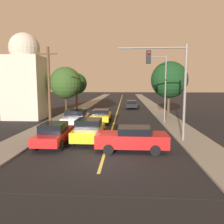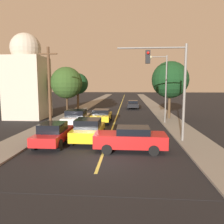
{
  "view_description": "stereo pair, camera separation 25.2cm",
  "coord_description": "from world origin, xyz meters",
  "px_view_note": "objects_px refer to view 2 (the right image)",
  "views": [
    {
      "loc": [
        1.23,
        -11.56,
        4.13
      ],
      "look_at": [
        0.0,
        8.12,
        1.6
      ],
      "focal_mm": 35.0,
      "sensor_mm": 36.0,
      "label": 1
    },
    {
      "loc": [
        1.48,
        -11.54,
        4.13
      ],
      "look_at": [
        0.0,
        8.12,
        1.6
      ],
      "focal_mm": 35.0,
      "sensor_mm": 36.0,
      "label": 2
    }
  ],
  "objects_px": {
    "traffic_signal_mast": "(170,77)",
    "tree_left_far": "(78,84)",
    "car_far_oncoming": "(133,104)",
    "utility_pole_left": "(49,87)",
    "domed_building_left": "(27,79)",
    "car_outer_lane_second": "(77,118)",
    "car_near_lane_second": "(102,116)",
    "car_outer_lane_front": "(54,133)",
    "tree_left_near": "(67,83)",
    "car_near_lane_front": "(88,130)",
    "car_crossing_right": "(131,138)",
    "streetlamp_right": "(162,80)",
    "tree_right_near": "(170,80)"
  },
  "relations": [
    {
      "from": "car_outer_lane_second",
      "to": "domed_building_left",
      "type": "relative_size",
      "value": 0.45
    },
    {
      "from": "car_outer_lane_front",
      "to": "car_crossing_right",
      "type": "relative_size",
      "value": 0.99
    },
    {
      "from": "streetlamp_right",
      "to": "utility_pole_left",
      "type": "relative_size",
      "value": 0.95
    },
    {
      "from": "utility_pole_left",
      "to": "tree_right_near",
      "type": "distance_m",
      "value": 13.67
    },
    {
      "from": "tree_left_near",
      "to": "car_far_oncoming",
      "type": "bearing_deg",
      "value": 49.68
    },
    {
      "from": "car_outer_lane_front",
      "to": "tree_left_near",
      "type": "distance_m",
      "value": 13.37
    },
    {
      "from": "car_outer_lane_second",
      "to": "domed_building_left",
      "type": "distance_m",
      "value": 9.4
    },
    {
      "from": "car_outer_lane_second",
      "to": "utility_pole_left",
      "type": "height_order",
      "value": "utility_pole_left"
    },
    {
      "from": "tree_left_far",
      "to": "car_crossing_right",
      "type": "bearing_deg",
      "value": -68.74
    },
    {
      "from": "car_outer_lane_front",
      "to": "domed_building_left",
      "type": "height_order",
      "value": "domed_building_left"
    },
    {
      "from": "tree_left_far",
      "to": "traffic_signal_mast",
      "type": "bearing_deg",
      "value": -59.74
    },
    {
      "from": "streetlamp_right",
      "to": "car_outer_lane_second",
      "type": "bearing_deg",
      "value": -166.15
    },
    {
      "from": "tree_left_near",
      "to": "tree_left_far",
      "type": "relative_size",
      "value": 1.07
    },
    {
      "from": "car_near_lane_second",
      "to": "traffic_signal_mast",
      "type": "xyz_separation_m",
      "value": [
        5.74,
        -7.59,
        3.9
      ]
    },
    {
      "from": "car_near_lane_second",
      "to": "utility_pole_left",
      "type": "xyz_separation_m",
      "value": [
        -4.19,
        -4.06,
        3.15
      ]
    },
    {
      "from": "car_crossing_right",
      "to": "traffic_signal_mast",
      "type": "bearing_deg",
      "value": -48.72
    },
    {
      "from": "car_near_lane_second",
      "to": "utility_pole_left",
      "type": "height_order",
      "value": "utility_pole_left"
    },
    {
      "from": "traffic_signal_mast",
      "to": "car_far_oncoming",
      "type": "bearing_deg",
      "value": 95.66
    },
    {
      "from": "traffic_signal_mast",
      "to": "tree_left_far",
      "type": "height_order",
      "value": "traffic_signal_mast"
    },
    {
      "from": "car_near_lane_second",
      "to": "tree_left_far",
      "type": "xyz_separation_m",
      "value": [
        -5.16,
        11.09,
        3.43
      ]
    },
    {
      "from": "car_far_oncoming",
      "to": "tree_left_far",
      "type": "xyz_separation_m",
      "value": [
        -8.8,
        -2.54,
        3.44
      ]
    },
    {
      "from": "tree_left_far",
      "to": "domed_building_left",
      "type": "height_order",
      "value": "domed_building_left"
    },
    {
      "from": "car_far_oncoming",
      "to": "car_crossing_right",
      "type": "height_order",
      "value": "car_crossing_right"
    },
    {
      "from": "tree_right_near",
      "to": "tree_left_near",
      "type": "bearing_deg",
      "value": 175.65
    },
    {
      "from": "car_near_lane_second",
      "to": "car_crossing_right",
      "type": "height_order",
      "value": "car_crossing_right"
    },
    {
      "from": "car_outer_lane_front",
      "to": "car_outer_lane_second",
      "type": "distance_m",
      "value": 6.63
    },
    {
      "from": "car_far_oncoming",
      "to": "utility_pole_left",
      "type": "height_order",
      "value": "utility_pole_left"
    },
    {
      "from": "car_near_lane_second",
      "to": "car_crossing_right",
      "type": "distance_m",
      "value": 10.42
    },
    {
      "from": "car_near_lane_front",
      "to": "car_near_lane_second",
      "type": "bearing_deg",
      "value": 90.0
    },
    {
      "from": "tree_right_near",
      "to": "domed_building_left",
      "type": "height_order",
      "value": "domed_building_left"
    },
    {
      "from": "car_near_lane_front",
      "to": "car_far_oncoming",
      "type": "bearing_deg",
      "value": 80.39
    },
    {
      "from": "car_outer_lane_front",
      "to": "tree_left_near",
      "type": "relative_size",
      "value": 0.71
    },
    {
      "from": "utility_pole_left",
      "to": "tree_right_near",
      "type": "xyz_separation_m",
      "value": [
        11.85,
        6.78,
        0.72
      ]
    },
    {
      "from": "utility_pole_left",
      "to": "tree_left_near",
      "type": "bearing_deg",
      "value": 94.74
    },
    {
      "from": "traffic_signal_mast",
      "to": "domed_building_left",
      "type": "relative_size",
      "value": 0.67
    },
    {
      "from": "car_outer_lane_front",
      "to": "tree_right_near",
      "type": "height_order",
      "value": "tree_right_near"
    },
    {
      "from": "car_near_lane_front",
      "to": "traffic_signal_mast",
      "type": "distance_m",
      "value": 6.9
    },
    {
      "from": "car_outer_lane_front",
      "to": "car_crossing_right",
      "type": "distance_m",
      "value": 5.32
    },
    {
      "from": "car_near_lane_second",
      "to": "tree_left_near",
      "type": "xyz_separation_m",
      "value": [
        -4.83,
        3.66,
        3.54
      ]
    },
    {
      "from": "car_outer_lane_front",
      "to": "traffic_signal_mast",
      "type": "xyz_separation_m",
      "value": [
        7.93,
        1.38,
        3.86
      ]
    },
    {
      "from": "car_far_oncoming",
      "to": "utility_pole_left",
      "type": "relative_size",
      "value": 0.62
    },
    {
      "from": "car_near_lane_front",
      "to": "utility_pole_left",
      "type": "relative_size",
      "value": 0.58
    },
    {
      "from": "car_near_lane_second",
      "to": "car_outer_lane_front",
      "type": "relative_size",
      "value": 0.95
    },
    {
      "from": "car_near_lane_second",
      "to": "car_outer_lane_second",
      "type": "height_order",
      "value": "car_outer_lane_second"
    },
    {
      "from": "car_far_oncoming",
      "to": "car_crossing_right",
      "type": "distance_m",
      "value": 23.61
    },
    {
      "from": "car_near_lane_front",
      "to": "traffic_signal_mast",
      "type": "height_order",
      "value": "traffic_signal_mast"
    },
    {
      "from": "car_crossing_right",
      "to": "traffic_signal_mast",
      "type": "height_order",
      "value": "traffic_signal_mast"
    },
    {
      "from": "traffic_signal_mast",
      "to": "utility_pole_left",
      "type": "relative_size",
      "value": 0.93
    },
    {
      "from": "car_near_lane_front",
      "to": "car_outer_lane_front",
      "type": "height_order",
      "value": "car_near_lane_front"
    },
    {
      "from": "tree_left_far",
      "to": "utility_pole_left",
      "type": "bearing_deg",
      "value": -86.31
    }
  ]
}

